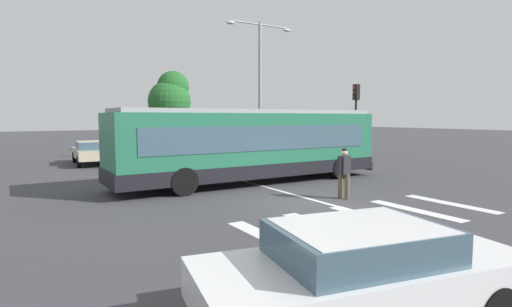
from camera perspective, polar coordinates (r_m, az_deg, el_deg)
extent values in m
plane|color=#3D3D42|center=(13.19, 7.74, -6.89)|extent=(160.00, 160.00, 0.00)
cylinder|color=black|center=(20.09, 7.20, -1.28)|extent=(1.00, 0.31, 1.00)
cylinder|color=black|center=(18.35, 11.83, -1.97)|extent=(1.00, 0.31, 1.00)
cylinder|color=black|center=(16.49, -13.19, -2.79)|extent=(1.00, 0.31, 1.00)
cylinder|color=black|center=(14.31, -10.16, -3.94)|extent=(1.00, 0.31, 1.00)
cube|color=#236B4C|center=(16.77, -0.67, 1.34)|extent=(11.58, 2.66, 2.55)
cube|color=black|center=(16.87, -0.67, -2.05)|extent=(11.70, 2.68, 0.55)
cube|color=#3D5666|center=(16.76, -0.67, 2.39)|extent=(10.19, 2.70, 0.96)
cube|color=#3D5666|center=(20.36, 13.38, 2.46)|extent=(0.06, 2.24, 1.63)
cube|color=black|center=(20.34, 13.43, 4.96)|extent=(0.08, 1.94, 0.28)
cube|color=#99999E|center=(16.74, -0.67, 5.98)|extent=(11.12, 2.45, 0.16)
cube|color=#28282B|center=(20.56, 13.53, -1.44)|extent=(0.14, 2.55, 0.36)
cylinder|color=brown|center=(14.00, 11.87, -4.48)|extent=(0.16, 0.16, 0.85)
cylinder|color=brown|center=(13.84, 12.79, -4.61)|extent=(0.16, 0.16, 0.85)
cube|color=#232328|center=(13.82, 12.39, -1.58)|extent=(0.44, 0.34, 0.60)
cylinder|color=#232328|center=(13.62, 11.81, -1.79)|extent=(0.10, 0.10, 0.55)
cylinder|color=#232328|center=(14.02, 12.94, -1.62)|extent=(0.10, 0.10, 0.55)
sphere|color=tan|center=(13.77, 12.42, 0.11)|extent=(0.22, 0.22, 0.22)
sphere|color=black|center=(13.77, 12.42, 0.39)|extent=(0.19, 0.19, 0.19)
cylinder|color=black|center=(7.29, 20.13, -14.59)|extent=(0.67, 0.31, 0.64)
cylinder|color=black|center=(5.96, -1.79, -18.88)|extent=(0.67, 0.31, 0.64)
cube|color=white|center=(5.75, 15.00, -16.52)|extent=(4.76, 2.61, 0.52)
cube|color=#3D5666|center=(5.54, 14.35, -12.08)|extent=(2.41, 1.97, 0.44)
cube|color=white|center=(5.49, 14.39, -10.23)|extent=(2.22, 1.86, 0.09)
cylinder|color=black|center=(26.73, -24.33, -0.49)|extent=(0.23, 0.65, 0.64)
cylinder|color=black|center=(26.91, -20.77, -0.33)|extent=(0.23, 0.65, 0.64)
cylinder|color=black|center=(23.96, -23.79, -1.08)|extent=(0.23, 0.65, 0.64)
cylinder|color=black|center=(24.16, -19.84, -0.89)|extent=(0.23, 0.65, 0.64)
cube|color=#C6B793|center=(25.39, -22.22, 0.03)|extent=(2.02, 4.58, 0.52)
cube|color=#3D5666|center=(25.27, -22.23, 1.10)|extent=(1.70, 2.23, 0.44)
cube|color=#C6B793|center=(25.26, -22.25, 1.52)|extent=(1.62, 2.05, 0.09)
cylinder|color=black|center=(27.17, -18.91, -0.23)|extent=(0.24, 0.65, 0.64)
cylinder|color=black|center=(27.47, -15.46, -0.08)|extent=(0.24, 0.65, 0.64)
cylinder|color=black|center=(24.43, -17.91, -0.77)|extent=(0.24, 0.65, 0.64)
cylinder|color=black|center=(24.76, -14.09, -0.60)|extent=(0.24, 0.65, 0.64)
cube|color=#B7BABF|center=(25.91, -16.63, 0.30)|extent=(2.11, 4.61, 0.52)
cube|color=#3D5666|center=(25.79, -16.62, 1.35)|extent=(1.74, 2.26, 0.44)
cube|color=#B7BABF|center=(25.78, -16.63, 1.76)|extent=(1.66, 2.08, 0.09)
cylinder|color=black|center=(28.47, -14.12, 0.13)|extent=(0.25, 0.65, 0.64)
cylinder|color=black|center=(28.88, -10.89, 0.27)|extent=(0.25, 0.65, 0.64)
cylinder|color=black|center=(25.77, -12.73, -0.35)|extent=(0.25, 0.65, 0.64)
cylinder|color=black|center=(26.23, -9.19, -0.20)|extent=(0.25, 0.65, 0.64)
cube|color=black|center=(27.29, -11.77, 0.64)|extent=(2.16, 4.63, 0.52)
cube|color=#3D5666|center=(27.18, -11.74, 1.64)|extent=(1.76, 2.28, 0.44)
cube|color=black|center=(27.16, -11.75, 2.03)|extent=(1.68, 2.09, 0.09)
cylinder|color=#28282B|center=(24.24, 13.89, 2.95)|extent=(0.14, 0.14, 3.74)
cube|color=black|center=(24.26, 14.01, 8.43)|extent=(0.28, 0.32, 0.90)
cylinder|color=red|center=(24.16, 13.74, 9.09)|extent=(0.04, 0.20, 0.20)
cylinder|color=#463707|center=(24.14, 13.73, 8.38)|extent=(0.04, 0.20, 0.20)
cylinder|color=#093B10|center=(24.13, 13.71, 7.67)|extent=(0.04, 0.20, 0.20)
cylinder|color=#28282B|center=(28.01, 8.39, 1.86)|extent=(0.12, 0.12, 2.30)
cylinder|color=#28282B|center=(30.87, 14.41, 2.05)|extent=(0.12, 0.12, 2.30)
cube|color=slate|center=(29.91, 10.64, 2.25)|extent=(4.04, 0.04, 1.93)
cylinder|color=#BC602D|center=(29.36, 11.60, 4.55)|extent=(4.30, 1.54, 1.54)
cube|color=#4C3823|center=(29.45, 11.52, 0.60)|extent=(3.37, 0.36, 0.08)
cylinder|color=#939399|center=(25.79, 0.55, 8.70)|extent=(0.20, 0.20, 8.66)
cylinder|color=#939399|center=(26.93, 2.53, 17.53)|extent=(2.08, 0.10, 0.10)
ellipsoid|color=silver|center=(27.48, 4.41, 16.99)|extent=(0.60, 0.32, 0.20)
cylinder|color=#939399|center=(25.85, -1.49, 18.06)|extent=(2.08, 0.10, 0.10)
ellipsoid|color=silver|center=(25.34, -3.63, 18.01)|extent=(0.60, 0.32, 0.20)
cylinder|color=brown|center=(32.01, -12.06, 2.64)|extent=(0.36, 0.36, 2.79)
sphere|color=#236028|center=(32.00, -12.15, 7.19)|extent=(3.28, 3.28, 3.28)
sphere|color=#236028|center=(32.27, -11.65, 9.23)|extent=(2.46, 2.46, 2.46)
cube|color=silver|center=(9.40, 1.67, -11.79)|extent=(0.45, 3.14, 0.01)
cube|color=silver|center=(10.41, 9.83, -10.18)|extent=(0.45, 3.14, 0.01)
cube|color=silver|center=(11.59, 16.37, -8.72)|extent=(0.45, 3.14, 0.01)
cube|color=silver|center=(12.90, 21.60, -7.46)|extent=(0.45, 3.14, 0.01)
cube|color=silver|center=(14.30, 25.82, -6.40)|extent=(0.45, 3.14, 0.01)
cube|color=silver|center=(14.94, 3.85, -5.42)|extent=(0.16, 24.00, 0.01)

